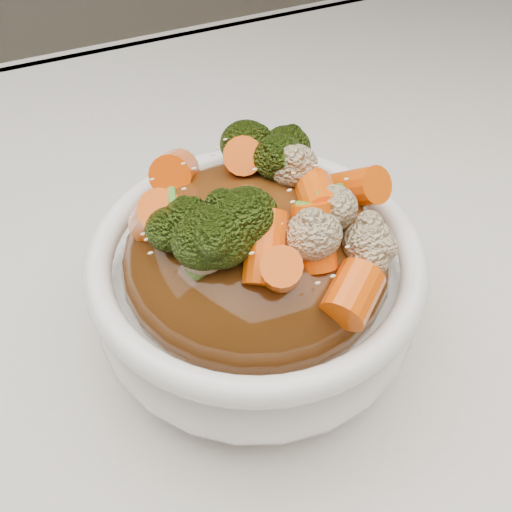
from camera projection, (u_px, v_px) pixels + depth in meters
name	position (u px, v px, depth m)	size (l,w,h in m)	color
tablecloth	(168.00, 332.00, 0.43)	(1.20, 0.80, 0.04)	silver
bowl	(256.00, 289.00, 0.38)	(0.20, 0.20, 0.08)	white
sauce_base	(256.00, 259.00, 0.36)	(0.16, 0.16, 0.09)	#4C270D
carrots	(256.00, 184.00, 0.32)	(0.16, 0.16, 0.05)	#F95B08
broccoli	(256.00, 186.00, 0.32)	(0.16, 0.16, 0.04)	black
cauliflower	(256.00, 188.00, 0.32)	(0.16, 0.16, 0.03)	beige
scallions	(256.00, 183.00, 0.32)	(0.12, 0.12, 0.02)	#3C831E
sesame_seeds	(256.00, 183.00, 0.32)	(0.15, 0.15, 0.01)	beige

